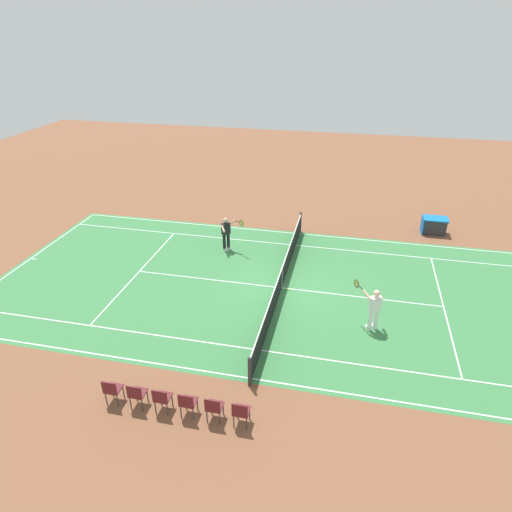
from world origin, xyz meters
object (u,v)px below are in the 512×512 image
tennis_player_near (227,232)px  spectator_chair_0 (241,412)px  tennis_ball (288,289)px  equipment_cart_tarped (434,225)px  spectator_chair_4 (137,394)px  spectator_chair_2 (187,402)px  spectator_chair_3 (162,398)px  tennis_player_far (374,307)px  spectator_chair_1 (214,407)px  tennis_net (282,278)px  spectator_chair_5 (112,389)px

tennis_player_near → spectator_chair_0: 10.81m
tennis_ball → equipment_cart_tarped: equipment_cart_tarped is taller
spectator_chair_0 → spectator_chair_4: 3.05m
spectator_chair_2 → spectator_chair_3: 0.76m
tennis_player_far → spectator_chair_1: 6.80m
spectator_chair_2 → tennis_player_far: bearing=-133.6°
tennis_player_near → tennis_player_far: bearing=143.7°
tennis_player_near → tennis_player_far: size_ratio=1.00×
tennis_player_near → spectator_chair_3: size_ratio=1.93×
tennis_net → spectator_chair_0: (-0.13, 7.34, 0.03)m
spectator_chair_4 → spectator_chair_5: same height
tennis_player_near → spectator_chair_0: size_ratio=1.93×
tennis_ball → spectator_chair_0: bearing=88.7°
spectator_chair_0 → spectator_chair_2: 1.52m
tennis_player_far → tennis_net: bearing=-29.6°
spectator_chair_1 → spectator_chair_4: same height
spectator_chair_2 → equipment_cart_tarped: 16.62m
spectator_chair_5 → equipment_cart_tarped: 17.86m
spectator_chair_2 → spectator_chair_5: (2.29, 0.00, 0.00)m
tennis_player_near → spectator_chair_5: tennis_player_near is taller
tennis_player_far → equipment_cart_tarped: tennis_player_far is taller
spectator_chair_5 → spectator_chair_3: bearing=180.0°
tennis_net → spectator_chair_0: size_ratio=13.30×
spectator_chair_1 → spectator_chair_4: (2.29, 0.00, 0.00)m
spectator_chair_2 → spectator_chair_4: same height
spectator_chair_0 → tennis_net: bearing=-89.0°
spectator_chair_0 → equipment_cart_tarped: size_ratio=0.70×
tennis_ball → tennis_player_far: bearing=149.7°
tennis_net → spectator_chair_5: (3.69, 7.34, 0.03)m
tennis_player_near → equipment_cart_tarped: bearing=-157.3°
tennis_net → spectator_chair_2: (1.40, 7.34, 0.03)m
tennis_player_near → spectator_chair_4: tennis_player_near is taller
tennis_net → spectator_chair_2: bearing=79.2°
spectator_chair_0 → spectator_chair_5: bearing=0.0°
tennis_net → equipment_cart_tarped: bearing=-133.7°
tennis_net → spectator_chair_1: bearing=85.0°
spectator_chair_3 → spectator_chair_1: bearing=180.0°
spectator_chair_2 → tennis_player_near: bearing=-80.1°
tennis_ball → spectator_chair_1: size_ratio=0.08×
tennis_net → tennis_player_far: 4.19m
tennis_player_far → tennis_ball: size_ratio=25.71×
tennis_net → spectator_chair_1: 7.37m
tennis_ball → spectator_chair_1: spectator_chair_1 is taller
tennis_player_far → tennis_ball: tennis_player_far is taller
tennis_ball → spectator_chair_0: size_ratio=0.08×
spectator_chair_0 → spectator_chair_1: size_ratio=1.00×
tennis_player_far → spectator_chair_5: tennis_player_far is taller
spectator_chair_2 → spectator_chair_5: 2.29m
spectator_chair_1 → equipment_cart_tarped: 16.26m
tennis_player_far → spectator_chair_4: (6.55, 5.28, -0.41)m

